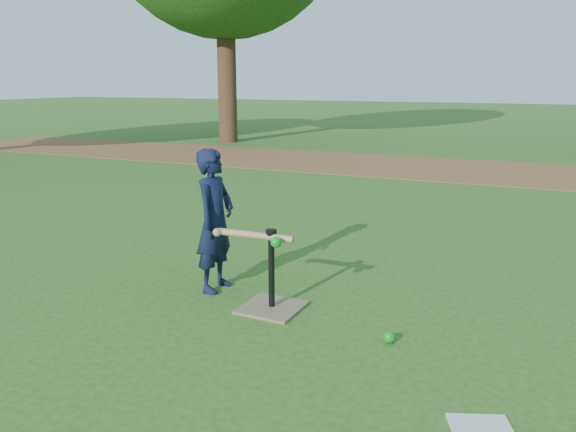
% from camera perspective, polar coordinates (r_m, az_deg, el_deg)
% --- Properties ---
extents(ground, '(80.00, 80.00, 0.00)m').
position_cam_1_polar(ground, '(4.24, -2.95, -9.57)').
color(ground, '#285116').
rests_on(ground, ground).
extents(dirt_strip, '(24.00, 3.00, 0.01)m').
position_cam_1_polar(dirt_strip, '(11.23, 14.66, 4.74)').
color(dirt_strip, brown).
rests_on(dirt_strip, ground).
extents(child, '(0.29, 0.43, 1.15)m').
position_cam_1_polar(child, '(4.51, -7.43, -0.47)').
color(child, black).
rests_on(child, ground).
extents(wiffle_ball_ground, '(0.08, 0.08, 0.08)m').
position_cam_1_polar(wiffle_ball_ground, '(3.79, 10.24, -12.02)').
color(wiffle_ball_ground, '#0C8C19').
rests_on(wiffle_ball_ground, ground).
extents(clipboard, '(0.36, 0.32, 0.01)m').
position_cam_1_polar(clipboard, '(3.10, 19.05, -19.72)').
color(clipboard, silver).
rests_on(clipboard, ground).
extents(batting_tee, '(0.45, 0.45, 0.61)m').
position_cam_1_polar(batting_tee, '(4.22, -1.67, -8.03)').
color(batting_tee, '#75674A').
rests_on(batting_tee, ground).
extents(swing_action, '(0.63, 0.15, 0.08)m').
position_cam_1_polar(swing_action, '(4.09, -3.34, -2.09)').
color(swing_action, '#A47E5F').
rests_on(swing_action, ground).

